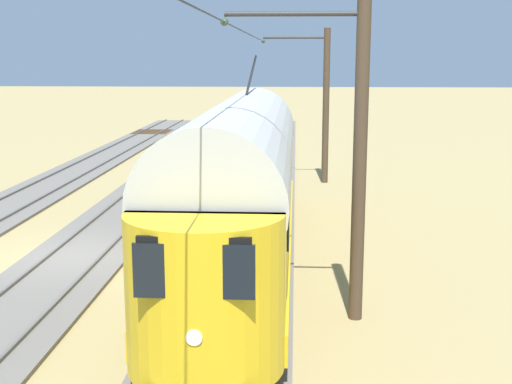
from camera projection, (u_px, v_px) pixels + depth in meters
The scene contains 7 objects.
ground_plane at pixel (78, 258), 18.34m from camera, with size 220.00×220.00×0.00m, color #9E8956.
track_streetcar_siding at pixel (242, 256), 18.38m from camera, with size 2.80×80.00×0.18m.
track_adjacent_siding at pixel (82, 253), 18.64m from camera, with size 2.80×80.00×0.18m.
vintage_streetcar at pixel (241, 179), 17.48m from camera, with size 2.65×16.50×5.26m.
catenary_pole_foreground at pixel (324, 103), 28.86m from camera, with size 2.91×0.28×6.58m.
catenary_pole_mid_near at pixel (356, 155), 13.47m from camera, with size 2.91×0.28×6.58m.
overhead_wire_run at pixel (231, 24), 13.83m from camera, with size 2.71×35.43×0.18m.
Camera 1 is at (-5.86, 17.32, 5.35)m, focal length 47.44 mm.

